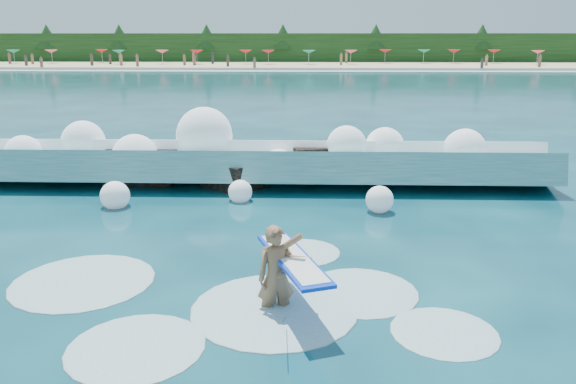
# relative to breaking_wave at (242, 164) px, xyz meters

# --- Properties ---
(ground) EXTENTS (200.00, 200.00, 0.00)m
(ground) POSITION_rel_breaking_wave_xyz_m (0.17, -7.54, -0.58)
(ground) COLOR #072B3A
(ground) RESTS_ON ground
(beach) EXTENTS (140.00, 20.00, 0.40)m
(beach) POSITION_rel_breaking_wave_xyz_m (0.17, 70.46, -0.38)
(beach) COLOR tan
(beach) RESTS_ON ground
(wet_band) EXTENTS (140.00, 5.00, 0.08)m
(wet_band) POSITION_rel_breaking_wave_xyz_m (0.17, 59.46, -0.54)
(wet_band) COLOR silver
(wet_band) RESTS_ON ground
(treeline) EXTENTS (140.00, 4.00, 5.00)m
(treeline) POSITION_rel_breaking_wave_xyz_m (0.17, 80.46, 1.92)
(treeline) COLOR black
(treeline) RESTS_ON ground
(breaking_wave) EXTENTS (19.35, 2.96, 1.67)m
(breaking_wave) POSITION_rel_breaking_wave_xyz_m (0.00, 0.00, 0.00)
(breaking_wave) COLOR teal
(breaking_wave) RESTS_ON ground
(rock_cluster) EXTENTS (8.06, 3.25, 1.33)m
(rock_cluster) POSITION_rel_breaking_wave_xyz_m (-0.58, 0.11, -0.16)
(rock_cluster) COLOR black
(rock_cluster) RESTS_ON ground
(surfer_with_board) EXTENTS (1.39, 2.97, 1.82)m
(surfer_with_board) POSITION_rel_breaking_wave_xyz_m (1.64, -8.78, 0.09)
(surfer_with_board) COLOR brown
(surfer_with_board) RESTS_ON ground
(wave_spray) EXTENTS (15.32, 4.88, 2.46)m
(wave_spray) POSITION_rel_breaking_wave_xyz_m (-0.46, 0.02, 0.52)
(wave_spray) COLOR white
(wave_spray) RESTS_ON ground
(surf_foam) EXTENTS (8.74, 5.87, 0.15)m
(surf_foam) POSITION_rel_breaking_wave_xyz_m (0.69, -8.48, -0.58)
(surf_foam) COLOR silver
(surf_foam) RESTS_ON ground
(beach_umbrellas) EXTENTS (111.97, 6.68, 0.50)m
(beach_umbrellas) POSITION_rel_breaking_wave_xyz_m (0.07, 71.73, 1.67)
(beach_umbrellas) COLOR #137A65
(beach_umbrellas) RESTS_ON ground
(beachgoers) EXTENTS (106.96, 13.21, 1.94)m
(beachgoers) POSITION_rel_breaking_wave_xyz_m (-8.15, 68.13, 0.54)
(beachgoers) COLOR #3F332D
(beachgoers) RESTS_ON ground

